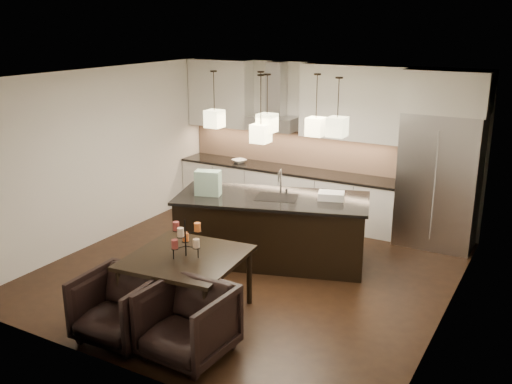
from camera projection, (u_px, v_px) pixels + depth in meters
The scene contains 37 objects.
floor at pixel (249, 271), 8.31m from camera, with size 5.50×5.50×0.02m, color black.
ceiling at pixel (249, 75), 7.50m from camera, with size 5.50×5.50×0.02m, color white.
wall_back at pixel (326, 143), 10.21m from camera, with size 5.50×0.02×2.80m, color silver.
wall_front at pixel (109, 244), 5.60m from camera, with size 5.50×0.02×2.80m, color silver.
wall_left at pixel (101, 156), 9.20m from camera, with size 0.02×5.50×2.80m, color silver.
wall_right at pixel (455, 209), 6.61m from camera, with size 0.02×5.50×2.80m, color silver.
refrigerator at pixel (439, 181), 9.00m from camera, with size 1.20×0.72×2.15m, color #B7B7BA.
fridge_panel at pixel (448, 91), 8.60m from camera, with size 1.26×0.72×0.65m, color silver.
lower_cabinets at pixel (286, 194), 10.50m from camera, with size 4.21×0.62×0.88m, color silver.
countertop at pixel (286, 169), 10.37m from camera, with size 4.21×0.66×0.04m, color black.
backsplash at pixel (294, 148), 10.52m from camera, with size 4.21×0.02×0.63m, color tan.
upper_cab_left at pixel (221, 93), 10.81m from camera, with size 1.25×0.35×1.25m, color silver.
upper_cab_right at pixel (354, 103), 9.57m from camera, with size 1.86×0.35×1.25m, color silver.
hood_canopy at pixel (273, 123), 10.32m from camera, with size 0.90×0.52×0.24m, color #B7B7BA.
hood_chimney at pixel (276, 89), 10.23m from camera, with size 0.30×0.28×0.96m, color #B7B7BA.
fruit_bowl at pixel (239, 161), 10.77m from camera, with size 0.26×0.26×0.06m, color silver.
island_body at pixel (272, 230), 8.55m from camera, with size 2.73×1.09×0.96m, color black.
island_top at pixel (272, 198), 8.41m from camera, with size 2.82×1.18×0.04m, color black.
faucet at pixel (281, 182), 8.42m from camera, with size 0.11×0.26×0.42m, color silver, non-canonical shape.
tote_bag at pixel (208, 183), 8.45m from camera, with size 0.37×0.20×0.37m, color #24693E.
food_container at pixel (331, 196), 8.27m from camera, with size 0.37×0.26×0.11m, color silver.
dining_table at pixel (187, 285), 6.98m from camera, with size 1.31×1.31×0.79m, color black, non-canonical shape.
candelabra at pixel (185, 238), 6.80m from camera, with size 0.38×0.38×0.46m, color black, non-canonical shape.
candle_a at pixel (196, 243), 6.75m from camera, with size 0.08×0.08×0.10m, color beige.
candle_b at pixel (186, 237), 6.95m from camera, with size 0.08×0.08×0.10m, color orange.
candle_c at pixel (175, 244), 6.73m from camera, with size 0.08×0.08×0.10m, color maroon.
candle_d at pixel (197, 227), 6.80m from camera, with size 0.08×0.08×0.10m, color orange.
candle_e at pixel (176, 226), 6.83m from camera, with size 0.08×0.08×0.10m, color maroon.
candle_f at pixel (181, 232), 6.63m from camera, with size 0.08×0.08×0.10m, color beige.
armchair_left at pixel (119, 307), 6.46m from camera, with size 0.84×0.86×0.78m, color black.
armchair_right at pixel (188, 322), 6.11m from camera, with size 0.86×0.88×0.80m, color black.
pendant_a at pixel (215, 119), 8.53m from camera, with size 0.24×0.24×0.26m, color beige.
pendant_b at pixel (261, 134), 8.49m from camera, with size 0.24×0.24×0.26m, color beige.
pendant_c at pixel (267, 123), 8.02m from camera, with size 0.24×0.24×0.26m, color beige.
pendant_d at pixel (316, 127), 8.07m from camera, with size 0.24×0.24×0.26m, color beige.
pendant_e at pixel (337, 127), 7.58m from camera, with size 0.24×0.24×0.26m, color beige.
pendant_f at pixel (261, 133), 7.96m from camera, with size 0.24×0.24×0.26m, color beige.
Camera 1 is at (3.82, -6.60, 3.51)m, focal length 40.00 mm.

